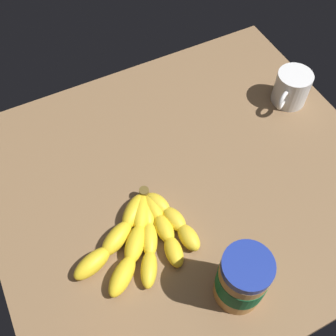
{
  "coord_description": "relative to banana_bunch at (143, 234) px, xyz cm",
  "views": [
    {
      "loc": [
        24.74,
        39.68,
        74.26
      ],
      "look_at": [
        4.2,
        -1.16,
        5.67
      ],
      "focal_mm": 43.6,
      "sensor_mm": 36.0,
      "label": 1
    }
  ],
  "objects": [
    {
      "name": "peanut_butter_jar",
      "position": [
        -10.8,
        17.17,
        5.01
      ],
      "size": [
        8.73,
        8.73,
        13.67
      ],
      "color": "#BF8442",
      "rests_on": "ground_plane"
    },
    {
      "name": "banana_bunch",
      "position": [
        0.0,
        0.0,
        0.0
      ],
      "size": [
        24.82,
        20.13,
        3.62
      ],
      "color": "yellow",
      "rests_on": "ground_plane"
    },
    {
      "name": "coffee_mug",
      "position": [
        -47.05,
        -17.34,
        2.43
      ],
      "size": [
        11.03,
        8.4,
        8.27
      ],
      "color": "silver",
      "rests_on": "ground_plane"
    },
    {
      "name": "ground_plane",
      "position": [
        -14.27,
        -8.05,
        -4.07
      ],
      "size": [
        82.97,
        74.41,
        4.71
      ],
      "primitive_type": "cube",
      "color": "brown"
    }
  ]
}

